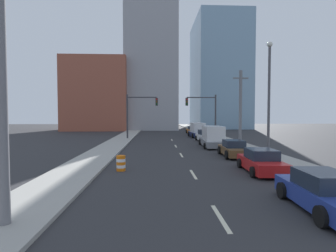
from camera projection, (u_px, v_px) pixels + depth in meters
sidewalk_left at (129, 134)px, 45.72m from camera, size 2.98×89.87×0.16m
sidewalk_right at (208, 134)px, 46.35m from camera, size 2.98×89.87×0.16m
lane_stripe_at_8m at (220, 218)px, 8.83m from camera, size 0.16×2.40×0.01m
lane_stripe_at_14m at (193, 174)px, 15.29m from camera, size 0.16×2.40×0.01m
lane_stripe_at_21m at (181, 155)px, 22.61m from camera, size 0.16×2.40×0.01m
lane_stripe_at_28m at (176, 146)px, 29.06m from camera, size 0.16×2.40×0.01m
lane_stripe_at_35m at (172, 140)px, 36.21m from camera, size 0.16×2.40×0.01m
building_brick_left at (100, 96)px, 62.31m from camera, size 14.00×16.00×16.08m
building_office_center at (152, 68)px, 66.54m from camera, size 12.00×20.00×30.73m
building_glass_right at (218, 75)px, 71.39m from camera, size 13.00×20.00×28.93m
traffic_signal_left at (136, 110)px, 37.18m from camera, size 4.46×0.35×6.38m
traffic_signal_right at (207, 110)px, 37.63m from camera, size 4.46×0.35×6.38m
utility_pole_left_near at (0, 42)px, 7.73m from camera, size 1.60×0.32×10.99m
utility_pole_right_mid at (240, 108)px, 27.53m from camera, size 1.60×0.32×8.12m
traffic_barrel at (121, 163)px, 16.26m from camera, size 0.56×0.56×0.95m
street_lamp at (269, 92)px, 20.57m from camera, size 0.44×0.44×9.21m
sedan_blue at (324, 193)px, 9.45m from camera, size 2.15×4.58×1.44m
sedan_red at (261, 162)px, 15.84m from camera, size 2.23×4.43×1.41m
sedan_brown at (234, 149)px, 21.83m from camera, size 2.12×4.44×1.38m
box_truck_gray at (213, 137)px, 28.30m from camera, size 2.58×6.22×2.28m
sedan_white at (205, 136)px, 34.54m from camera, size 2.23×4.62×1.52m
box_truck_navy at (197, 130)px, 40.79m from camera, size 2.54×5.71×2.25m
sedan_orange at (193, 130)px, 48.14m from camera, size 2.18×4.72×1.38m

